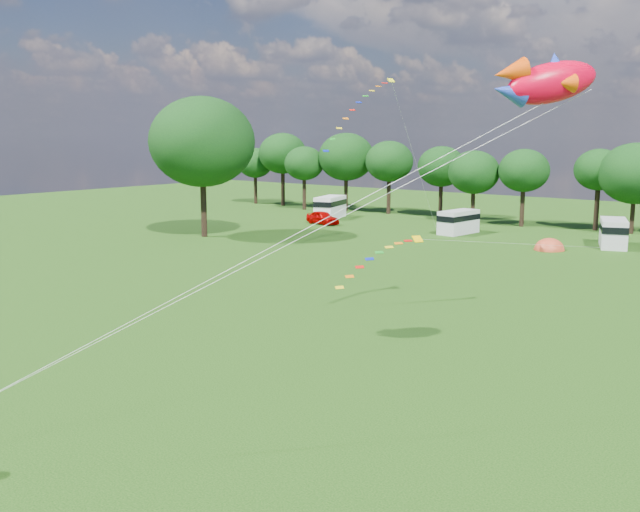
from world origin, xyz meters
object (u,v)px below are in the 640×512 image
Objects in this scene: car_a at (323,218)px; campervan_b at (458,221)px; big_tree at (202,142)px; fish_kite at (544,82)px; tent_orange at (549,250)px; campervan_a at (330,206)px; campervan_c at (613,232)px.

car_a is 0.89× the size of campervan_b.
big_tree reaches higher than fish_kite.
tent_orange is (26.01, -1.84, -0.71)m from car_a.
campervan_a is (-2.95, 5.19, 0.64)m from car_a.
car_a is 29.90m from campervan_c.
campervan_a is at bearing 87.35° from campervan_b.
campervan_b is (15.16, 2.49, 0.51)m from car_a.
car_a is at bearing -166.44° from campervan_a.
car_a is at bearing 78.24° from big_tree.
big_tree is 2.46× the size of campervan_c.
campervan_c is 42.61m from fish_kite.
campervan_c is (32.75, 17.86, -7.71)m from big_tree.
car_a is 1.55× the size of tent_orange.
campervan_c is (29.72, 3.28, 0.58)m from car_a.
campervan_b is at bearing -114.53° from campervan_a.
car_a is 0.81× the size of campervan_c.
big_tree is at bearing -177.68° from car_a.
campervan_c is at bearing -109.38° from campervan_a.
fish_kite is (38.53, -37.14, 10.74)m from car_a.
campervan_a is 1.04× the size of campervan_c.
campervan_c reaches higher than car_a.
big_tree is at bearing -156.32° from tent_orange.
big_tree is 26.12m from campervan_b.
fish_kite is (8.81, -40.43, 10.16)m from campervan_c.
car_a reaches higher than tent_orange.
campervan_a is (0.09, 19.76, -7.65)m from big_tree.
campervan_a is at bearing 67.22° from campervan_c.
big_tree reaches higher than campervan_c.
campervan_b is 47.13m from fish_kite.
campervan_c is at bearing 54.33° from fish_kite.
car_a is 54.58m from fish_kite.
campervan_c is at bearing -69.62° from car_a.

